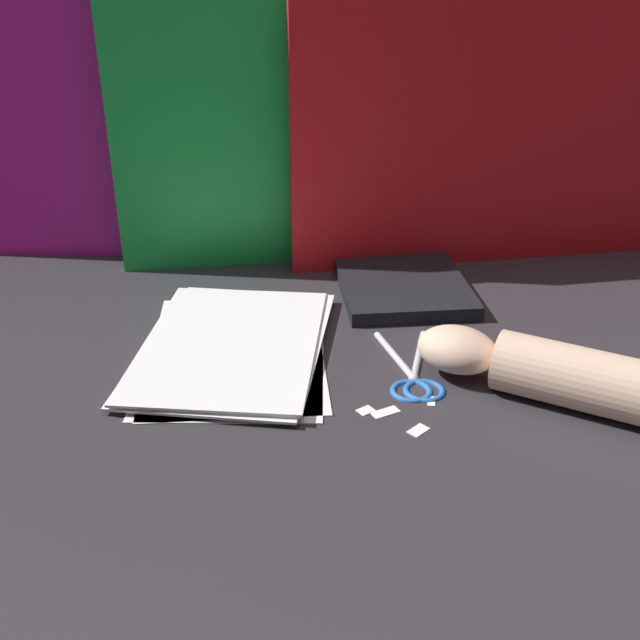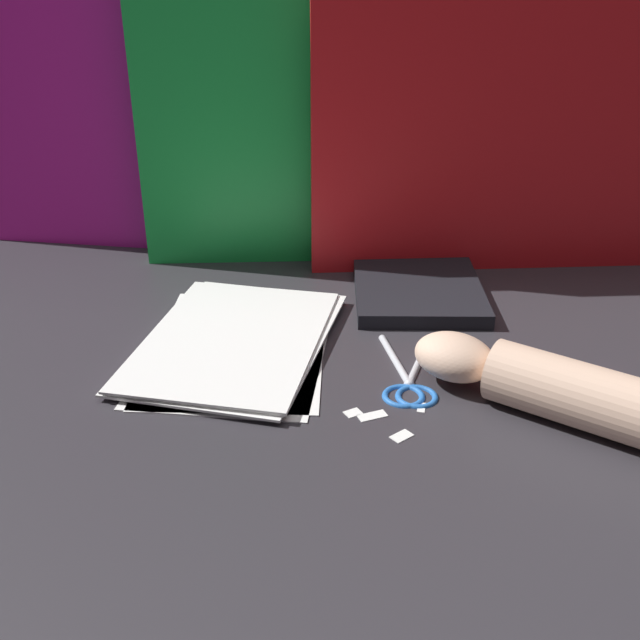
# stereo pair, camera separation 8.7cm
# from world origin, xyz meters

# --- Properties ---
(ground_plane) EXTENTS (6.00, 6.00, 0.00)m
(ground_plane) POSITION_xyz_m (0.00, 0.00, 0.00)
(ground_plane) COLOR #2D2B30
(backdrop_panel_left) EXTENTS (0.81, 0.03, 0.56)m
(backdrop_panel_left) POSITION_xyz_m (-0.25, 0.34, 0.28)
(backdrop_panel_left) COLOR #D81E9E
(backdrop_panel_left) RESTS_ON ground_plane
(backdrop_panel_center) EXTENTS (0.69, 0.15, 0.50)m
(backdrop_panel_center) POSITION_xyz_m (0.01, 0.34, 0.25)
(backdrop_panel_center) COLOR green
(backdrop_panel_center) RESTS_ON ground_plane
(backdrop_panel_right) EXTENTS (0.65, 0.15, 0.41)m
(backdrop_panel_right) POSITION_xyz_m (0.25, 0.34, 0.20)
(backdrop_panel_right) COLOR red
(backdrop_panel_right) RESTS_ON ground_plane
(paper_stack) EXTENTS (0.25, 0.33, 0.02)m
(paper_stack) POSITION_xyz_m (-0.13, 0.02, 0.01)
(paper_stack) COLOR white
(paper_stack) RESTS_ON ground_plane
(book_closed) EXTENTS (0.21, 0.30, 0.02)m
(book_closed) POSITION_xyz_m (0.09, 0.24, 0.01)
(book_closed) COLOR black
(book_closed) RESTS_ON ground_plane
(scissors) EXTENTS (0.08, 0.17, 0.01)m
(scissors) POSITION_xyz_m (0.09, -0.04, 0.00)
(scissors) COLOR silver
(scissors) RESTS_ON ground_plane
(hand_forearm) EXTENTS (0.31, 0.20, 0.07)m
(hand_forearm) POSITION_xyz_m (0.24, -0.08, 0.03)
(hand_forearm) COLOR beige
(hand_forearm) RESTS_ON ground_plane
(paper_scrap_near) EXTENTS (0.03, 0.03, 0.00)m
(paper_scrap_near) POSITION_xyz_m (0.05, -0.11, 0.00)
(paper_scrap_near) COLOR white
(paper_scrap_near) RESTS_ON ground_plane
(paper_scrap_mid) EXTENTS (0.03, 0.03, 0.00)m
(paper_scrap_mid) POSITION_xyz_m (0.09, -0.15, 0.00)
(paper_scrap_mid) COLOR white
(paper_scrap_mid) RESTS_ON ground_plane
(paper_scrap_far) EXTENTS (0.02, 0.02, 0.00)m
(paper_scrap_far) POSITION_xyz_m (0.03, -0.11, 0.00)
(paper_scrap_far) COLOR white
(paper_scrap_far) RESTS_ON ground_plane
(paper_scrap_side) EXTENTS (0.01, 0.02, 0.00)m
(paper_scrap_side) POSITION_xyz_m (0.11, -0.09, 0.00)
(paper_scrap_side) COLOR white
(paper_scrap_side) RESTS_ON ground_plane
(pen) EXTENTS (0.03, 0.15, 0.01)m
(pen) POSITION_xyz_m (-0.20, -0.03, 0.00)
(pen) COLOR #2333B2
(pen) RESTS_ON ground_plane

